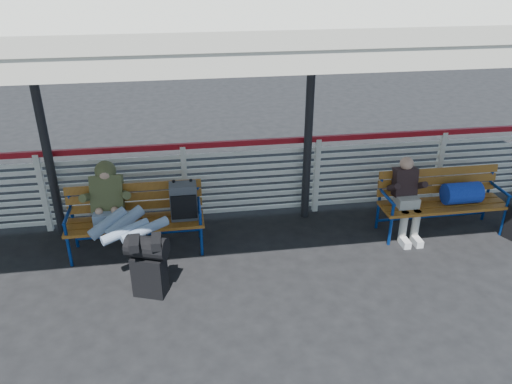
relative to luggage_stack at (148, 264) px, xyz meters
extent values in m
plane|color=black|center=(0.48, -0.14, -0.43)|extent=(60.00, 60.00, 0.00)
cube|color=silver|center=(0.48, 1.76, 0.17)|extent=(12.00, 0.04, 1.04)
cube|color=maroon|center=(0.48, 1.76, 0.77)|extent=(12.00, 0.06, 0.08)
cube|color=silver|center=(0.48, 0.76, 2.65)|extent=(12.60, 3.60, 0.16)
cube|color=silver|center=(0.48, -0.99, 2.52)|extent=(12.60, 0.06, 0.30)
cylinder|color=black|center=(-1.32, 1.61, 1.07)|extent=(0.12, 0.12, 3.00)
cylinder|color=black|center=(2.28, 1.61, 1.07)|extent=(0.12, 0.12, 3.00)
cube|color=black|center=(0.00, 0.00, -0.17)|extent=(0.43, 0.34, 0.52)
cylinder|color=black|center=(0.00, 0.00, 0.22)|extent=(0.53, 0.41, 0.26)
cube|color=#A1661F|center=(-0.20, 0.95, 0.02)|extent=(1.80, 0.50, 0.04)
cube|color=#A1661F|center=(-0.20, 1.21, 0.29)|extent=(1.80, 0.10, 0.40)
cylinder|color=navy|center=(-1.05, 0.75, -0.20)|extent=(0.04, 0.04, 0.45)
cylinder|color=navy|center=(0.65, 0.75, -0.20)|extent=(0.04, 0.04, 0.45)
cylinder|color=navy|center=(-1.05, 1.22, 0.02)|extent=(0.04, 0.04, 0.90)
cylinder|color=navy|center=(0.65, 1.22, 0.02)|extent=(0.04, 0.04, 0.90)
cube|color=#4F5157|center=(0.45, 0.97, 0.30)|extent=(0.36, 0.22, 0.50)
cube|color=#A1661F|center=(4.10, 0.81, 0.02)|extent=(1.80, 0.50, 0.04)
cube|color=#A1661F|center=(4.10, 1.07, 0.29)|extent=(1.80, 0.10, 0.40)
cylinder|color=navy|center=(3.25, 0.61, -0.20)|extent=(0.04, 0.04, 0.45)
cylinder|color=navy|center=(4.95, 0.61, -0.20)|extent=(0.04, 0.04, 0.45)
cylinder|color=navy|center=(3.25, 1.08, 0.02)|extent=(0.04, 0.04, 0.90)
cylinder|color=navy|center=(4.95, 1.08, 0.02)|extent=(0.04, 0.04, 0.90)
cylinder|color=navy|center=(4.35, 0.81, 0.20)|extent=(0.52, 0.30, 0.30)
cube|color=#8FAAC1|center=(-0.55, 1.00, 0.11)|extent=(0.36, 0.26, 0.18)
cube|color=#494B28|center=(-0.55, 1.20, 0.37)|extent=(0.42, 0.38, 0.53)
sphere|color=#494B28|center=(-0.55, 1.30, 0.65)|extent=(0.28, 0.28, 0.28)
sphere|color=tan|center=(-0.55, 1.26, 0.64)|extent=(0.21, 0.21, 0.21)
cube|color=black|center=(-0.12, -0.06, 0.33)|extent=(0.11, 0.27, 0.10)
cube|color=black|center=(0.12, -0.06, 0.33)|extent=(0.11, 0.27, 0.10)
cube|color=#B3AFA2|center=(3.55, 0.84, 0.10)|extent=(0.30, 0.24, 0.16)
cube|color=black|center=(3.55, 0.98, 0.35)|extent=(0.32, 0.23, 0.42)
sphere|color=tan|center=(3.55, 1.00, 0.62)|extent=(0.19, 0.19, 0.19)
cylinder|color=#B3AFA2|center=(3.46, 0.66, -0.19)|extent=(0.11, 0.11, 0.46)
cylinder|color=#B3AFA2|center=(3.64, 0.66, -0.19)|extent=(0.11, 0.11, 0.46)
cube|color=silver|center=(3.46, 0.56, -0.38)|extent=(0.10, 0.24, 0.10)
cube|color=silver|center=(3.64, 0.56, -0.38)|extent=(0.10, 0.24, 0.10)
camera|label=1|loc=(0.50, -5.00, 3.30)|focal=35.00mm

